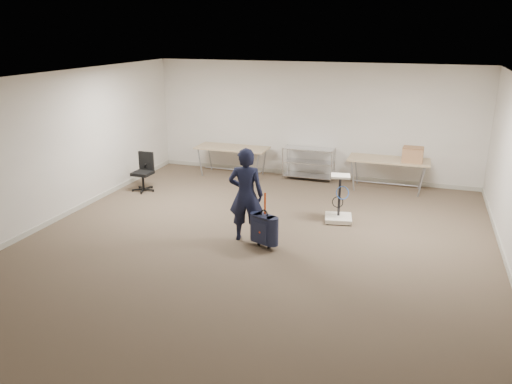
% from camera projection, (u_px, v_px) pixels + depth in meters
% --- Properties ---
extents(ground, '(9.00, 9.00, 0.00)m').
position_uv_depth(ground, '(254.00, 246.00, 8.52)').
color(ground, '#48382B').
rests_on(ground, ground).
extents(room_shell, '(8.00, 9.00, 9.00)m').
position_uv_depth(room_shell, '(276.00, 216.00, 9.75)').
color(room_shell, beige).
rests_on(room_shell, ground).
extents(folding_table_left, '(1.80, 0.75, 0.73)m').
position_uv_depth(folding_table_left, '(232.00, 149.00, 12.44)').
color(folding_table_left, '#9A7F5E').
rests_on(folding_table_left, ground).
extents(folding_table_right, '(1.80, 0.75, 0.73)m').
position_uv_depth(folding_table_right, '(389.00, 161.00, 11.30)').
color(folding_table_right, '#9A7F5E').
rests_on(folding_table_right, ground).
extents(wire_shelf, '(1.22, 0.47, 0.80)m').
position_uv_depth(wire_shelf, '(309.00, 162.00, 12.17)').
color(wire_shelf, silver).
rests_on(wire_shelf, ground).
extents(person, '(0.66, 0.50, 1.66)m').
position_uv_depth(person, '(246.00, 195.00, 8.55)').
color(person, black).
rests_on(person, ground).
extents(suitcase, '(0.41, 0.32, 0.97)m').
position_uv_depth(suitcase, '(264.00, 229.00, 8.38)').
color(suitcase, black).
rests_on(suitcase, ground).
extents(office_chair, '(0.53, 0.53, 0.87)m').
position_uv_depth(office_chair, '(144.00, 179.00, 11.40)').
color(office_chair, black).
rests_on(office_chair, ground).
extents(equipment_cart, '(0.59, 0.59, 0.93)m').
position_uv_depth(equipment_cart, '(339.00, 209.00, 9.57)').
color(equipment_cart, beige).
rests_on(equipment_cart, ground).
extents(cardboard_box, '(0.45, 0.35, 0.33)m').
position_uv_depth(cardboard_box, '(413.00, 154.00, 11.01)').
color(cardboard_box, '#905E43').
rests_on(cardboard_box, folding_table_right).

